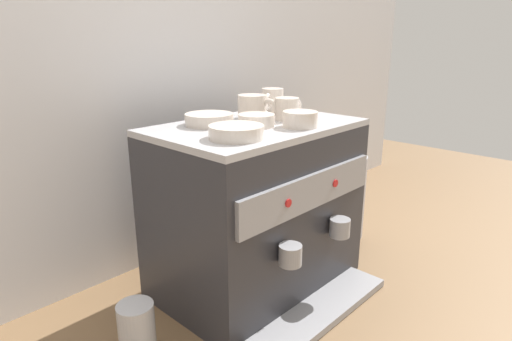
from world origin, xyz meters
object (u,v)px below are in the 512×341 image
(ceramic_bowl_1, at_px, (300,120))
(ceramic_bowl_3, at_px, (236,132))
(espresso_machine, at_px, (257,208))
(ceramic_bowl_0, at_px, (256,121))
(ceramic_cup_0, at_px, (272,100))
(coffee_grinder, at_px, (340,184))
(ceramic_cup_1, at_px, (288,109))
(milk_pitcher, at_px, (137,333))
(ceramic_cup_2, at_px, (253,107))
(ceramic_bowl_2, at_px, (209,120))

(ceramic_bowl_1, height_order, ceramic_bowl_3, ceramic_bowl_1)
(espresso_machine, distance_m, ceramic_bowl_0, 0.26)
(ceramic_cup_0, bearing_deg, ceramic_bowl_1, -122.59)
(ceramic_cup_0, bearing_deg, ceramic_bowl_3, -150.49)
(ceramic_bowl_3, distance_m, coffee_grinder, 0.68)
(ceramic_cup_1, relative_size, milk_pitcher, 0.70)
(ceramic_cup_0, xyz_separation_m, ceramic_bowl_0, (-0.21, -0.13, -0.02))
(ceramic_cup_1, xyz_separation_m, coffee_grinder, (0.34, 0.03, -0.31))
(ceramic_cup_2, relative_size, coffee_grinder, 0.28)
(espresso_machine, relative_size, ceramic_bowl_2, 4.38)
(ceramic_bowl_2, distance_m, milk_pitcher, 0.55)
(espresso_machine, distance_m, ceramic_bowl_2, 0.29)
(ceramic_bowl_2, bearing_deg, ceramic_cup_0, 5.76)
(ceramic_bowl_1, bearing_deg, coffee_grinder, 16.71)
(ceramic_cup_0, height_order, ceramic_bowl_1, ceramic_cup_0)
(espresso_machine, relative_size, ceramic_bowl_0, 5.84)
(milk_pitcher, bearing_deg, ceramic_bowl_1, -9.26)
(ceramic_cup_2, xyz_separation_m, ceramic_bowl_1, (-0.01, -0.17, -0.01))
(ceramic_cup_0, distance_m, milk_pitcher, 0.77)
(ceramic_bowl_2, bearing_deg, milk_pitcher, -160.63)
(espresso_machine, bearing_deg, ceramic_cup_0, 31.12)
(ceramic_bowl_1, xyz_separation_m, ceramic_bowl_3, (-0.20, 0.02, -0.00))
(ceramic_bowl_1, bearing_deg, ceramic_cup_1, 56.59)
(espresso_machine, relative_size, ceramic_cup_1, 5.54)
(ceramic_cup_2, distance_m, milk_pitcher, 0.66)
(ceramic_cup_2, xyz_separation_m, ceramic_bowl_0, (-0.08, -0.08, -0.02))
(espresso_machine, xyz_separation_m, ceramic_bowl_2, (-0.09, 0.09, 0.26))
(ceramic_bowl_0, xyz_separation_m, ceramic_bowl_2, (-0.07, 0.10, -0.00))
(ceramic_bowl_1, relative_size, ceramic_bowl_3, 0.71)
(ceramic_cup_1, xyz_separation_m, ceramic_bowl_0, (-0.13, -0.00, -0.02))
(ceramic_cup_0, height_order, ceramic_cup_2, ceramic_cup_0)
(ceramic_bowl_1, relative_size, milk_pitcher, 0.63)
(ceramic_bowl_2, xyz_separation_m, milk_pitcher, (-0.33, -0.12, -0.42))
(ceramic_cup_0, relative_size, milk_pitcher, 0.71)
(ceramic_bowl_1, height_order, coffee_grinder, ceramic_bowl_1)
(coffee_grinder, relative_size, milk_pitcher, 2.84)
(ceramic_bowl_3, xyz_separation_m, milk_pitcher, (-0.27, 0.05, -0.42))
(ceramic_cup_0, relative_size, ceramic_bowl_2, 0.80)
(espresso_machine, bearing_deg, ceramic_bowl_2, 137.51)
(ceramic_cup_2, bearing_deg, milk_pitcher, -168.71)
(ceramic_bowl_2, bearing_deg, ceramic_bowl_1, -53.35)
(espresso_machine, xyz_separation_m, ceramic_bowl_3, (-0.16, -0.08, 0.26))
(ceramic_bowl_3, height_order, milk_pitcher, ceramic_bowl_3)
(ceramic_cup_0, bearing_deg, ceramic_bowl_2, -174.24)
(ceramic_bowl_0, relative_size, ceramic_bowl_2, 0.75)
(ceramic_bowl_1, distance_m, milk_pitcher, 0.64)
(ceramic_bowl_2, bearing_deg, ceramic_cup_1, -26.43)
(ceramic_bowl_0, height_order, ceramic_bowl_3, ceramic_bowl_0)
(ceramic_cup_0, height_order, ceramic_bowl_0, ceramic_cup_0)
(espresso_machine, relative_size, ceramic_bowl_1, 6.21)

